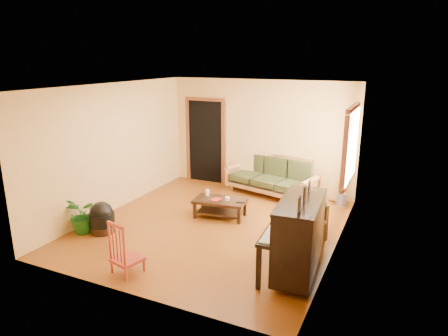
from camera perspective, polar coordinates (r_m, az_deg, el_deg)
The scene contains 16 objects.
floor at distance 7.64m, azimuth -1.51°, elevation -8.23°, with size 5.00×5.00×0.00m, color #65310D.
doorway at distance 10.08m, azimuth -2.65°, elevation 3.75°, with size 1.08×0.16×2.05m, color black.
window at distance 7.77m, azimuth 17.65°, elevation 3.07°, with size 0.12×1.36×1.46m, color white.
sofa at distance 9.21m, azimuth 6.56°, elevation -1.19°, with size 2.08×0.87×0.89m, color #8F5F34.
coffee_table at distance 7.97m, azimuth -0.57°, elevation -5.75°, with size 1.02×0.55×0.37m, color black.
armchair at distance 7.11m, azimuth 11.70°, elevation -7.08°, with size 0.73×0.77×0.77m, color #8F5F34.
piano at distance 5.89m, azimuth 10.66°, elevation -9.87°, with size 0.77×1.31×1.16m, color black.
footstool at distance 7.61m, azimuth -17.02°, elevation -7.28°, with size 0.45×0.45×0.43m, color black.
red_chair at distance 6.11m, azimuth -13.75°, elevation -10.84°, with size 0.38×0.42×0.82m, color maroon.
leaning_frame at distance 9.16m, azimuth 14.75°, elevation -2.78°, with size 0.42×0.09×0.56m, color gold.
ceramic_crock at distance 8.97m, azimuth 16.47°, elevation -4.27°, with size 0.22×0.22×0.27m, color #304692.
potted_plant at distance 7.66m, azimuth -19.48°, elevation -6.40°, with size 0.61×0.52×0.67m, color #1A5C1A.
book at distance 7.90m, azimuth -1.70°, elevation -4.45°, with size 0.17×0.23×0.02m, color #A52116.
candle at distance 8.11m, azimuth -2.41°, elevation -3.54°, with size 0.07×0.07×0.13m, color white.
glass_jar at distance 7.87m, azimuth 0.50°, elevation -4.37°, with size 0.10×0.10×0.06m, color white.
remote at distance 7.72m, azimuth 2.38°, elevation -4.95°, with size 0.17×0.04×0.02m, color black.
Camera 1 is at (3.13, -6.25, 3.08)m, focal length 32.00 mm.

